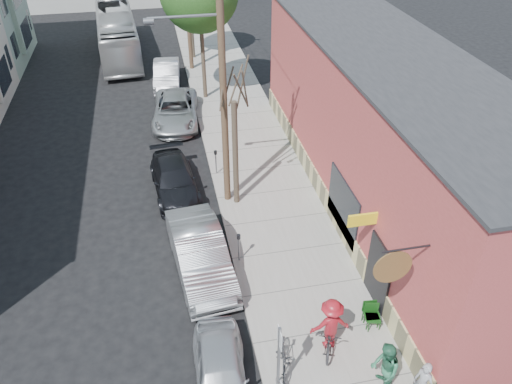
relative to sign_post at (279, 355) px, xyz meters
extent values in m
plane|color=black|center=(-2.35, 3.79, -1.83)|extent=(120.00, 120.00, 0.00)
cube|color=gray|center=(1.90, 14.79, -1.76)|extent=(4.50, 58.00, 0.15)
cube|color=#AD4140|center=(6.65, 8.79, 1.42)|extent=(5.00, 20.00, 6.50)
cube|color=#2B2B2D|center=(6.65, 8.79, 4.72)|extent=(5.20, 20.20, 0.12)
cube|color=tan|center=(4.13, 8.79, -1.28)|extent=(0.10, 20.00, 1.10)
cube|color=black|center=(4.12, 2.79, -0.53)|extent=(0.10, 1.60, 2.60)
cube|color=black|center=(4.12, 6.29, -0.23)|extent=(0.08, 3.00, 2.20)
cylinder|color=brown|center=(3.20, 0.59, 2.07)|extent=(1.10, 0.06, 1.10)
cube|color=yellow|center=(3.65, 3.59, 1.27)|extent=(1.00, 0.08, 0.45)
cube|color=slate|center=(0.00, 0.00, -0.28)|extent=(0.07, 0.07, 2.80)
cube|color=silver|center=(0.00, 0.00, 0.72)|extent=(0.02, 0.45, 0.60)
cylinder|color=slate|center=(-0.10, 5.66, -1.13)|extent=(0.06, 0.06, 1.10)
cylinder|color=black|center=(-0.10, 5.66, -0.53)|extent=(0.14, 0.14, 0.18)
cylinder|color=slate|center=(-0.10, 11.80, -1.13)|extent=(0.06, 0.06, 1.10)
cylinder|color=black|center=(-0.10, 11.80, -0.53)|extent=(0.14, 0.14, 0.18)
cylinder|color=#503A28|center=(0.10, 9.69, 3.32)|extent=(0.28, 0.28, 10.00)
cylinder|color=slate|center=(-2.40, 9.69, 6.22)|extent=(0.35, 0.24, 0.24)
cylinder|color=#44392C|center=(0.45, 9.39, 0.71)|extent=(0.24, 0.24, 4.78)
cylinder|color=#44392C|center=(0.45, 20.56, 1.21)|extent=(0.24, 0.24, 5.79)
cylinder|color=#44392C|center=(0.45, 27.59, 0.95)|extent=(0.24, 0.24, 5.26)
imported|color=gray|center=(3.85, -1.05, -0.92)|extent=(0.55, 0.66, 1.53)
imported|color=#296848|center=(2.92, -0.54, -0.73)|extent=(0.97, 1.10, 1.90)
imported|color=maroon|center=(1.96, 1.29, -0.73)|extent=(1.26, 0.75, 1.91)
imported|color=black|center=(1.96, 1.29, -1.18)|extent=(1.30, 2.04, 1.01)
imported|color=#232325|center=(0.36, 0.79, -1.19)|extent=(0.77, 1.69, 0.98)
imported|color=#B9BCC2|center=(-1.55, 0.57, -1.18)|extent=(1.77, 3.92, 1.31)
imported|color=#9C9FA3|center=(-1.55, 5.54, -0.99)|extent=(2.30, 5.25, 1.68)
imported|color=black|center=(-2.13, 10.89, -1.17)|extent=(2.24, 4.74, 1.33)
imported|color=#9CA0A3|center=(-1.55, 17.78, -1.10)|extent=(2.95, 5.48, 1.46)
imported|color=#B5B6BE|center=(-1.72, 23.18, -1.08)|extent=(1.91, 4.65, 1.50)
imported|color=silver|center=(-4.83, 29.48, -0.29)|extent=(3.36, 11.24, 3.09)
camera|label=1|loc=(-2.32, -8.10, 11.35)|focal=35.00mm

